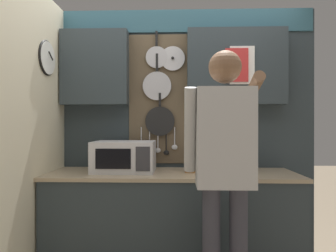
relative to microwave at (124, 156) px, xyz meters
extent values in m
cube|color=#2D383D|center=(0.42, -0.02, -0.59)|extent=(2.10, 0.61, 0.85)
cube|color=tan|center=(0.42, -0.02, -0.15)|extent=(2.13, 0.64, 0.03)
cube|color=#2D383D|center=(0.42, 0.30, 0.19)|extent=(2.70, 0.04, 2.40)
cube|color=#2D5666|center=(0.42, 0.27, 1.28)|extent=(2.66, 0.02, 0.22)
cube|color=#2D383D|center=(-0.32, 0.20, 0.82)|extent=(0.63, 0.16, 0.70)
cube|color=#2D383D|center=(1.01, 0.20, 0.82)|extent=(0.91, 0.16, 0.70)
cube|color=brown|center=(0.28, 0.28, 0.53)|extent=(0.56, 0.01, 1.24)
cylinder|color=#B7B7BC|center=(0.27, 0.25, 0.93)|extent=(0.21, 0.02, 0.21)
cube|color=black|center=(0.27, 0.24, 1.10)|extent=(0.02, 0.02, 0.15)
cylinder|color=#B7B7BC|center=(0.27, 0.25, 0.65)|extent=(0.27, 0.02, 0.27)
cube|color=black|center=(0.27, 0.24, 0.87)|extent=(0.02, 0.02, 0.17)
cylinder|color=black|center=(0.30, 0.25, 0.31)|extent=(0.28, 0.02, 0.28)
cube|color=black|center=(0.30, 0.24, 0.52)|extent=(0.02, 0.02, 0.13)
cylinder|color=silver|center=(0.42, 0.25, 0.91)|extent=(0.23, 0.01, 0.23)
sphere|color=black|center=(0.42, 0.23, 0.91)|extent=(0.03, 0.03, 0.03)
cylinder|color=silver|center=(0.12, 0.25, 0.16)|extent=(0.01, 0.01, 0.20)
ellipsoid|color=silver|center=(0.12, 0.25, 0.04)|extent=(0.05, 0.01, 0.04)
cylinder|color=silver|center=(0.20, 0.25, 0.15)|extent=(0.01, 0.01, 0.22)
ellipsoid|color=silver|center=(0.20, 0.25, 0.03)|extent=(0.05, 0.01, 0.05)
cylinder|color=silver|center=(0.28, 0.25, 0.15)|extent=(0.01, 0.01, 0.21)
ellipsoid|color=silver|center=(0.28, 0.25, 0.03)|extent=(0.05, 0.01, 0.05)
cylinder|color=black|center=(0.36, 0.25, 0.14)|extent=(0.01, 0.01, 0.23)
ellipsoid|color=black|center=(0.36, 0.25, 0.01)|extent=(0.05, 0.01, 0.05)
cylinder|color=silver|center=(0.44, 0.25, 0.17)|extent=(0.01, 0.01, 0.18)
ellipsoid|color=silver|center=(0.44, 0.25, 0.06)|extent=(0.06, 0.01, 0.05)
cube|color=white|center=(1.05, 0.11, 0.82)|extent=(0.22, 0.02, 0.34)
cube|color=red|center=(1.00, 0.10, 0.82)|extent=(0.21, 0.02, 0.30)
cube|color=beige|center=(-0.66, -0.42, 0.19)|extent=(0.04, 1.60, 2.40)
cylinder|color=white|center=(-0.63, -0.12, 0.84)|extent=(0.02, 0.28, 0.28)
torus|color=black|center=(-0.64, -0.12, 0.84)|extent=(0.02, 0.30, 0.30)
cube|color=black|center=(-0.62, -0.08, 0.87)|extent=(0.01, 0.09, 0.06)
cube|color=silver|center=(0.00, 0.00, 0.00)|extent=(0.53, 0.38, 0.27)
cube|color=black|center=(-0.06, -0.19, 0.00)|extent=(0.29, 0.01, 0.17)
cube|color=#333338|center=(0.19, -0.19, 0.00)|extent=(0.12, 0.01, 0.20)
cube|color=brown|center=(0.59, 0.00, -0.04)|extent=(0.13, 0.16, 0.18)
cylinder|color=black|center=(0.56, -0.03, 0.09)|extent=(0.02, 0.04, 0.08)
cylinder|color=black|center=(0.57, -0.03, 0.07)|extent=(0.02, 0.03, 0.06)
cylinder|color=black|center=(0.59, -0.03, 0.07)|extent=(0.02, 0.03, 0.06)
cylinder|color=black|center=(0.60, -0.03, 0.08)|extent=(0.02, 0.03, 0.07)
cylinder|color=black|center=(0.62, -0.03, 0.09)|extent=(0.02, 0.04, 0.08)
cylinder|color=black|center=(0.63, -0.03, 0.09)|extent=(0.02, 0.04, 0.08)
cylinder|color=white|center=(1.08, 0.00, -0.06)|extent=(0.12, 0.12, 0.15)
cylinder|color=red|center=(1.07, 0.02, 0.06)|extent=(0.05, 0.07, 0.26)
cylinder|color=silver|center=(1.09, 0.03, 0.02)|extent=(0.02, 0.03, 0.18)
cylinder|color=tan|center=(1.09, 0.01, 0.02)|extent=(0.04, 0.03, 0.18)
cylinder|color=black|center=(1.08, 0.00, 0.05)|extent=(0.04, 0.05, 0.26)
cylinder|color=tan|center=(1.06, -0.01, 0.04)|extent=(0.06, 0.02, 0.23)
cylinder|color=#383842|center=(0.69, -0.61, -0.57)|extent=(0.12, 0.12, 0.88)
cube|color=#BCBCBC|center=(0.78, -0.61, 0.19)|extent=(0.38, 0.22, 0.66)
sphere|color=brown|center=(0.78, -0.61, 0.66)|extent=(0.22, 0.22, 0.22)
cylinder|color=#BCBCBC|center=(0.55, -0.57, 0.24)|extent=(0.08, 0.23, 0.59)
cylinder|color=brown|center=(1.01, -0.34, 0.50)|extent=(0.08, 0.58, 0.28)
camera|label=1|loc=(0.47, -2.61, 0.28)|focal=32.00mm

